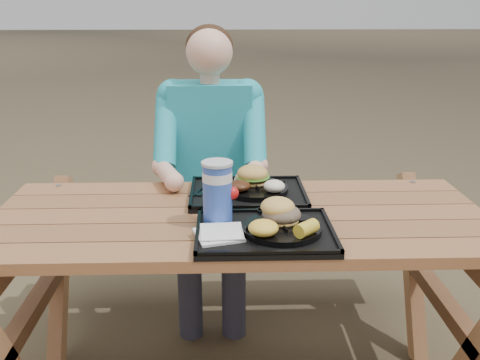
{
  "coord_description": "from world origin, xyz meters",
  "views": [
    {
      "loc": [
        -0.06,
        -1.8,
        1.48
      ],
      "look_at": [
        0.0,
        0.0,
        0.88
      ],
      "focal_mm": 40.0,
      "sensor_mm": 36.0,
      "label": 1
    }
  ],
  "objects": [
    {
      "name": "condiment_bbq",
      "position": [
        0.08,
        -0.08,
        0.78
      ],
      "size": [
        0.05,
        0.05,
        0.03
      ],
      "primitive_type": "cylinder",
      "color": "black",
      "rests_on": "tray_near"
    },
    {
      "name": "plate_far",
      "position": [
        0.07,
        0.19,
        0.78
      ],
      "size": [
        0.26,
        0.26,
        0.02
      ],
      "primitive_type": "cylinder",
      "color": "black",
      "rests_on": "tray_far"
    },
    {
      "name": "cutlery_far",
      "position": [
        -0.14,
        0.2,
        0.77
      ],
      "size": [
        0.06,
        0.14,
        0.01
      ],
      "primitive_type": "cube",
      "rotation": [
        0.0,
        0.0,
        -0.28
      ],
      "color": "black",
      "rests_on": "tray_far"
    },
    {
      "name": "plate_near",
      "position": [
        0.13,
        -0.2,
        0.78
      ],
      "size": [
        0.26,
        0.26,
        0.02
      ],
      "primitive_type": "cylinder",
      "color": "black",
      "rests_on": "tray_near"
    },
    {
      "name": "diner",
      "position": [
        -0.12,
        0.66,
        0.64
      ],
      "size": [
        0.48,
        0.84,
        1.28
      ],
      "primitive_type": null,
      "color": "teal",
      "rests_on": "ground"
    },
    {
      "name": "corn_cob",
      "position": [
        0.2,
        -0.28,
        0.81
      ],
      "size": [
        0.11,
        0.11,
        0.05
      ],
      "primitive_type": null,
      "rotation": [
        0.0,
        0.0,
        0.75
      ],
      "color": "yellow",
      "rests_on": "plate_near"
    },
    {
      "name": "potato_salad",
      "position": [
        0.14,
        0.12,
        0.81
      ],
      "size": [
        0.08,
        0.08,
        0.05
      ],
      "primitive_type": "ellipsoid",
      "color": "white",
      "rests_on": "plate_far"
    },
    {
      "name": "burger",
      "position": [
        0.06,
        0.23,
        0.85
      ],
      "size": [
        0.13,
        0.13,
        0.11
      ],
      "primitive_type": null,
      "color": "gold",
      "rests_on": "plate_far"
    },
    {
      "name": "soda_cup",
      "position": [
        -0.08,
        -0.11,
        0.87
      ],
      "size": [
        0.1,
        0.1,
        0.2
      ],
      "primitive_type": "cylinder",
      "color": "#163AA5",
      "rests_on": "tray_near"
    },
    {
      "name": "picnic_table",
      "position": [
        0.0,
        0.0,
        0.38
      ],
      "size": [
        1.8,
        1.49,
        0.75
      ],
      "primitive_type": null,
      "color": "#999999",
      "rests_on": "ground"
    },
    {
      "name": "condiment_mustard",
      "position": [
        0.14,
        -0.06,
        0.78
      ],
      "size": [
        0.05,
        0.05,
        0.03
      ],
      "primitive_type": "cylinder",
      "color": "gold",
      "rests_on": "tray_near"
    },
    {
      "name": "sandwich",
      "position": [
        0.13,
        -0.17,
        0.85
      ],
      "size": [
        0.12,
        0.12,
        0.12
      ],
      "primitive_type": null,
      "color": "gold",
      "rests_on": "plate_near"
    },
    {
      "name": "napkin_stack",
      "position": [
        -0.08,
        -0.24,
        0.78
      ],
      "size": [
        0.17,
        0.17,
        0.02
      ],
      "primitive_type": "cube",
      "rotation": [
        0.0,
        0.0,
        0.27
      ],
      "color": "white",
      "rests_on": "tray_near"
    },
    {
      "name": "tray_far",
      "position": [
        0.04,
        0.18,
        0.76
      ],
      "size": [
        0.45,
        0.35,
        0.02
      ],
      "primitive_type": "cube",
      "color": "black",
      "rests_on": "picnic_table"
    },
    {
      "name": "tray_near",
      "position": [
        0.08,
        -0.2,
        0.76
      ],
      "size": [
        0.45,
        0.35,
        0.02
      ],
      "primitive_type": "cube",
      "color": "black",
      "rests_on": "picnic_table"
    },
    {
      "name": "baked_beans",
      "position": [
        0.0,
        0.14,
        0.81
      ],
      "size": [
        0.09,
        0.09,
        0.04
      ],
      "primitive_type": "ellipsoid",
      "color": "#431F0D",
      "rests_on": "plate_far"
    },
    {
      "name": "mac_cheese",
      "position": [
        0.06,
        -0.27,
        0.81
      ],
      "size": [
        0.1,
        0.1,
        0.05
      ],
      "primitive_type": "ellipsoid",
      "color": "yellow",
      "rests_on": "plate_near"
    }
  ]
}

